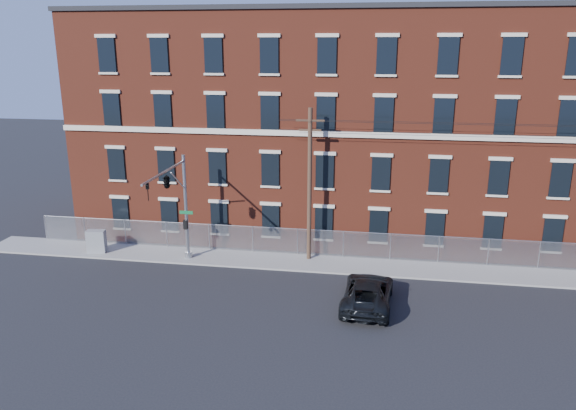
% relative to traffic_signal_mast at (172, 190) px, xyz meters
% --- Properties ---
extents(ground, '(140.00, 140.00, 0.00)m').
position_rel_traffic_signal_mast_xyz_m(ground, '(6.00, -2.18, -5.39)').
color(ground, black).
rests_on(ground, ground).
extents(sidewalk, '(65.00, 3.00, 0.12)m').
position_rel_traffic_signal_mast_xyz_m(sidewalk, '(18.00, 2.82, -5.33)').
color(sidewalk, gray).
rests_on(sidewalk, ground).
extents(mill_building, '(55.30, 14.32, 16.30)m').
position_rel_traffic_signal_mast_xyz_m(mill_building, '(18.00, 11.75, 2.76)').
color(mill_building, maroon).
rests_on(mill_building, ground).
extents(chain_link_fence, '(59.06, 0.06, 1.85)m').
position_rel_traffic_signal_mast_xyz_m(chain_link_fence, '(18.00, 4.12, -4.33)').
color(chain_link_fence, '#A5A8AD').
rests_on(chain_link_fence, ground).
extents(traffic_signal_mast, '(0.90, 6.75, 7.00)m').
position_rel_traffic_signal_mast_xyz_m(traffic_signal_mast, '(0.00, 0.00, 0.00)').
color(traffic_signal_mast, '#9EA0A5').
rests_on(traffic_signal_mast, ground).
extents(utility_pole_near, '(1.80, 0.28, 10.00)m').
position_rel_traffic_signal_mast_xyz_m(utility_pole_near, '(8.00, 3.42, -0.05)').
color(utility_pole_near, '#422E21').
rests_on(utility_pole_near, ground).
extents(pickup_truck, '(2.93, 5.76, 1.56)m').
position_rel_traffic_signal_mast_xyz_m(pickup_truck, '(12.03, -2.72, -4.61)').
color(pickup_truck, black).
rests_on(pickup_truck, ground).
extents(utility_cabinet, '(1.33, 0.82, 1.56)m').
position_rel_traffic_signal_mast_xyz_m(utility_cabinet, '(-6.53, 2.26, -4.49)').
color(utility_cabinet, gray).
rests_on(utility_cabinet, sidewalk).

